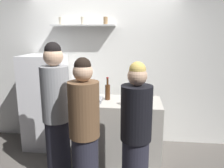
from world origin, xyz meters
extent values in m
cube|color=white|center=(0.00, 1.25, 1.30)|extent=(4.80, 0.10, 2.60)
cube|color=silver|center=(-0.32, 1.09, 2.03)|extent=(1.05, 0.22, 0.02)
cylinder|color=beige|center=(-0.69, 1.09, 2.11)|extent=(0.08, 0.08, 0.12)
cylinder|color=beige|center=(-0.32, 1.09, 2.11)|extent=(0.08, 0.08, 0.12)
cylinder|color=olive|center=(0.05, 1.09, 2.10)|extent=(0.07, 0.07, 0.12)
cube|color=white|center=(-0.94, 0.85, 0.78)|extent=(0.65, 0.60, 1.56)
cylinder|color=#99999E|center=(-0.77, 0.53, 0.86)|extent=(0.02, 0.02, 0.45)
cube|color=#B7B2A8|center=(0.22, 0.52, 0.47)|extent=(1.43, 0.67, 0.94)
cube|color=gray|center=(-0.09, 0.45, 0.96)|extent=(0.34, 0.24, 0.05)
cylinder|color=#B2B2B7|center=(-0.39, 0.65, 1.00)|extent=(0.11, 0.11, 0.13)
cylinder|color=silver|center=(-0.38, 0.62, 1.07)|extent=(0.05, 0.01, 0.17)
cylinder|color=silver|center=(-0.39, 0.65, 1.06)|extent=(0.01, 0.01, 0.17)
cylinder|color=silver|center=(-0.38, 0.66, 1.06)|extent=(0.01, 0.02, 0.16)
cylinder|color=silver|center=(-0.39, 0.66, 1.06)|extent=(0.01, 0.01, 0.16)
cylinder|color=silver|center=(-0.38, 0.65, 1.06)|extent=(0.03, 0.02, 0.16)
cylinder|color=silver|center=(-0.40, 0.67, 1.06)|extent=(0.02, 0.01, 0.17)
cylinder|color=silver|center=(-0.36, 0.66, 1.07)|extent=(0.01, 0.04, 0.17)
cylinder|color=#472814|center=(0.15, 0.57, 1.05)|extent=(0.07, 0.07, 0.22)
cylinder|color=#472814|center=(0.15, 0.57, 1.21)|extent=(0.03, 0.03, 0.10)
cylinder|color=maroon|center=(0.15, 0.57, 1.27)|extent=(0.03, 0.03, 0.02)
cylinder|color=black|center=(0.52, 0.78, 1.04)|extent=(0.07, 0.07, 0.20)
cylinder|color=black|center=(0.52, 0.78, 1.18)|extent=(0.03, 0.03, 0.09)
cylinder|color=gold|center=(0.52, 0.78, 1.23)|extent=(0.03, 0.03, 0.02)
cylinder|color=silver|center=(0.49, 0.29, 1.04)|extent=(0.09, 0.09, 0.20)
cylinder|color=silver|center=(0.49, 0.29, 1.15)|extent=(0.05, 0.05, 0.02)
cylinder|color=#268C3F|center=(0.49, 0.29, 1.17)|extent=(0.06, 0.06, 0.02)
cylinder|color=#262633|center=(0.01, -0.34, 0.39)|extent=(0.30, 0.30, 0.78)
cylinder|color=brown|center=(0.01, -0.34, 1.09)|extent=(0.34, 0.34, 0.62)
sphere|color=#D8AD8C|center=(0.01, -0.34, 1.50)|extent=(0.21, 0.21, 0.21)
sphere|color=black|center=(0.01, -0.34, 1.57)|extent=(0.18, 0.18, 0.18)
cylinder|color=black|center=(0.58, -0.32, 1.06)|extent=(0.34, 0.34, 0.60)
sphere|color=#D8AD8C|center=(0.58, -0.32, 1.47)|extent=(0.21, 0.21, 0.21)
sphere|color=#D8B759|center=(0.58, -0.32, 1.53)|extent=(0.18, 0.18, 0.18)
cylinder|color=#262633|center=(-0.40, -0.09, 0.43)|extent=(0.30, 0.30, 0.85)
cylinder|color=gray|center=(-0.40, -0.09, 1.19)|extent=(0.34, 0.34, 0.67)
sphere|color=#D8AD8C|center=(-0.40, -0.09, 1.64)|extent=(0.23, 0.23, 0.23)
sphere|color=black|center=(-0.40, -0.09, 1.71)|extent=(0.20, 0.20, 0.20)
camera|label=1|loc=(0.56, -2.58, 1.88)|focal=35.54mm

